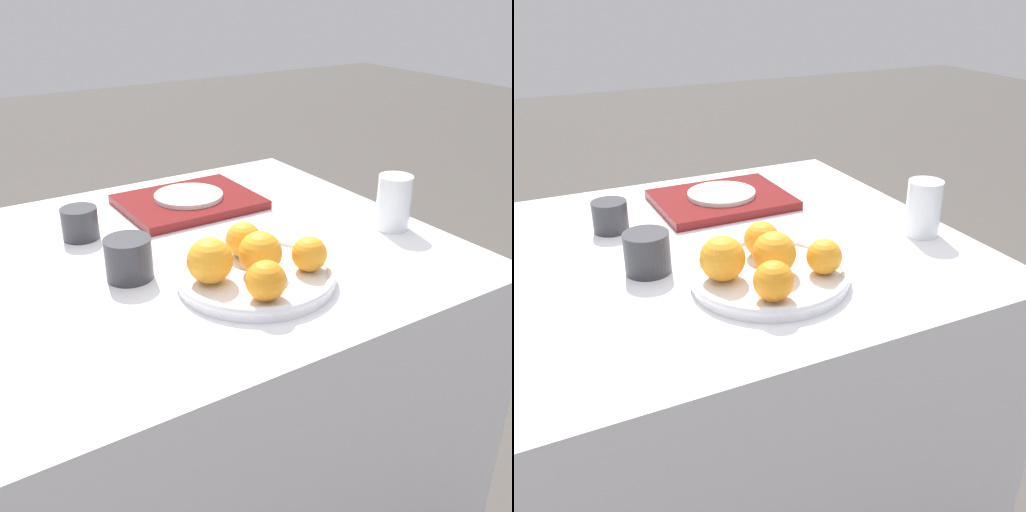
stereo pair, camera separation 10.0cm
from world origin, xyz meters
The scene contains 12 objects.
table centered at (0.00, 0.00, 0.37)m, with size 1.13×0.85×0.74m.
fruit_platter centered at (0.12, -0.19, 0.75)m, with size 0.28×0.28×0.03m.
orange_0 centered at (0.04, -0.17, 0.80)m, with size 0.08×0.08×0.08m.
orange_1 centered at (0.13, -0.19, 0.80)m, with size 0.07×0.07×0.07m.
orange_2 centered at (0.14, -0.12, 0.79)m, with size 0.06×0.06×0.06m.
orange_3 centered at (0.20, -0.23, 0.79)m, with size 0.06×0.06×0.06m.
orange_4 centered at (0.08, -0.27, 0.79)m, with size 0.06×0.06×0.06m.
water_glass centered at (0.49, -0.14, 0.80)m, with size 0.07×0.07×0.11m.
serving_tray centered at (0.19, 0.21, 0.75)m, with size 0.29×0.24×0.02m.
side_plate centered at (0.19, 0.21, 0.77)m, with size 0.16×0.16×0.01m.
cup_0 centered at (-0.06, -0.05, 0.78)m, with size 0.08×0.08×0.07m.
cup_1 centered at (-0.07, 0.16, 0.77)m, with size 0.07×0.07×0.06m.
Camera 2 is at (-0.28, -1.00, 1.22)m, focal length 42.00 mm.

